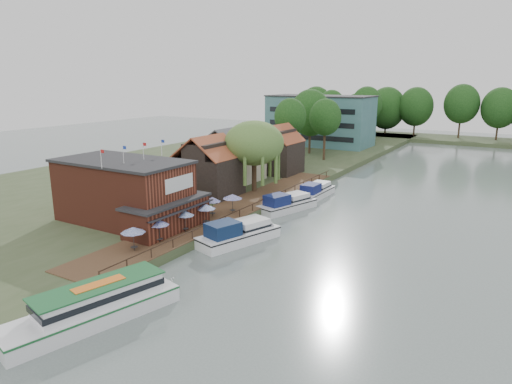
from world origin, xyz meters
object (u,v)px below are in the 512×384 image
Objects in this scene: cottage_b at (231,154)px; cruiser_0 at (239,231)px; cottage_c at (278,149)px; cruiser_2 at (316,189)px; willow at (254,157)px; umbrella_4 at (212,207)px; hotel_block at (320,120)px; umbrella_3 at (206,214)px; umbrella_2 at (185,221)px; cottage_a at (209,166)px; umbrella_5 at (233,204)px; pub at (136,193)px; umbrella_0 at (134,239)px; cruiser_1 at (287,202)px; umbrella_1 at (159,231)px; tour_boat at (92,304)px; swan at (169,282)px.

cruiser_0 is at bearing -54.30° from cottage_b.
cottage_c is 14.67m from cruiser_2.
umbrella_4 is at bearing -80.39° from willow.
hotel_block is 69.22m from umbrella_3.
willow is (7.50, -5.00, 0.96)m from cottage_b.
umbrella_2 is (14.70, -70.66, -4.86)m from hotel_block.
cruiser_2 is at bearing 34.82° from willow.
cottage_a reaches higher than umbrella_5.
pub is 8.42× the size of umbrella_4.
willow is at bearing -77.29° from hotel_block.
umbrella_4 is 0.24× the size of cruiser_2.
hotel_block is 10.69× the size of umbrella_2.
cottage_c is 3.56× the size of umbrella_0.
umbrella_3 is 0.23× the size of cruiser_1.
cottage_a and cottage_c have the same top height.
cottage_b is 0.94× the size of cruiser_1.
umbrella_0 is 1.01× the size of umbrella_3.
umbrella_0 is (7.05, -21.53, -2.96)m from cottage_a.
umbrella_1 is 12.47m from umbrella_5.
umbrella_1 is (10.55, -28.54, -2.96)m from cottage_b.
cottage_a is at bearing 108.12° from umbrella_0.
pub is 8.23m from umbrella_3.
umbrella_1 is at bearing -80.10° from cottage_c.
umbrella_4 is at bearing -51.28° from cottage_a.
umbrella_2 is 0.22× the size of cruiser_0.
cottage_b is at bearing 146.31° from willow.
tour_boat is at bearing -69.12° from cottage_b.
cottage_a reaches higher than umbrella_2.
umbrella_4 is (13.78, -64.46, -4.86)m from hotel_block.
tour_boat reaches higher than cruiser_2.
umbrella_1 is at bearing -84.33° from cruiser_1.
tour_boat is at bearing -67.82° from umbrella_1.
umbrella_0 and umbrella_5 have the same top height.
cottage_c is 3.58× the size of umbrella_4.
cottage_b is at bearing 143.64° from cruiser_0.
umbrella_5 reaches higher than cruiser_2.
pub is 71.49m from hotel_block.
hotel_block reaches higher than umbrella_4.
cottage_b is at bearing 115.84° from swan.
umbrella_1 is at bearing -92.16° from umbrella_2.
cottage_a reaches higher than umbrella_1.
umbrella_3 is at bearing 86.33° from umbrella_1.
cruiser_2 is 34.12m from swan.
hotel_block is at bearing 102.71° from willow.
willow is at bearing 102.08° from umbrella_3.
umbrella_5 is 0.25× the size of cruiser_2.
tour_boat is at bearing -70.98° from cruiser_1.
cottage_a is at bearing 119.32° from swan.
cottage_a is 16.34m from cruiser_2.
cruiser_1 is at bearing 57.48° from pub.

